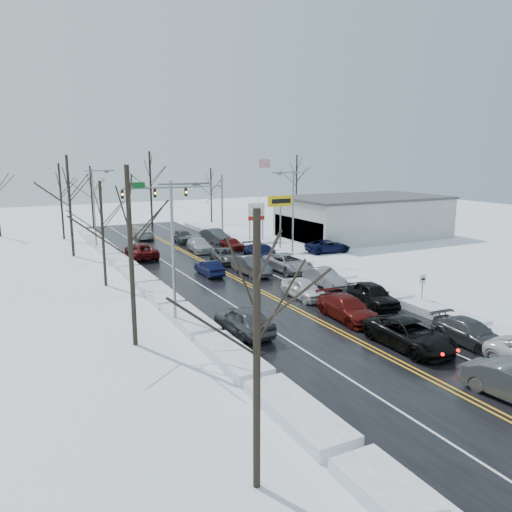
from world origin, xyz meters
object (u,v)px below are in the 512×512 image
traffic_signal_mast (185,195)px  tires_plus_sign (281,205)px  dealership_building (363,217)px  oncoming_car_0 (209,275)px  flagpole (260,188)px

traffic_signal_mast → tires_plus_sign: size_ratio=2.21×
dealership_building → oncoming_car_0: dealership_building is taller
traffic_signal_mast → dealership_building: size_ratio=0.65×
traffic_signal_mast → flagpole: size_ratio=1.33×
traffic_signal_mast → flagpole: bearing=9.7°
dealership_building → flagpole: bearing=126.3°
tires_plus_sign → flagpole: bearing=71.6°
tires_plus_sign → oncoming_car_0: (-12.11, -8.48, -4.99)m
traffic_signal_mast → oncoming_car_0: 21.79m
oncoming_car_0 → flagpole: bearing=-126.9°
dealership_building → oncoming_car_0: 27.78m
tires_plus_sign → dealership_building: tires_plus_sign is taller
flagpole → dealership_building: bearing=-53.7°
tires_plus_sign → flagpole: (4.67, 14.01, 0.93)m
traffic_signal_mast → flagpole: (11.72, 2.01, 0.45)m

